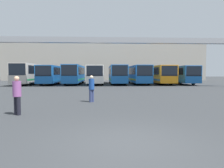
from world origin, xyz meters
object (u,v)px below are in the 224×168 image
object	(u,v)px
bus_slot_1	(53,74)
bus_slot_6	(158,74)
bus_slot_0	(30,73)
bus_slot_4	(117,74)
bus_slot_3	(96,74)
bus_slot_5	(138,74)
pedestrian_near_left	(17,94)
pedestrian_near_center	(92,88)
bus_slot_2	(75,73)
bus_slot_7	(179,74)

from	to	relation	value
bus_slot_1	bus_slot_6	bearing A→B (deg)	0.73
bus_slot_0	bus_slot_4	size ratio (longest dim) A/B	0.87
bus_slot_6	bus_slot_0	bearing A→B (deg)	-178.05
bus_slot_3	bus_slot_5	xyz separation A→B (m)	(7.13, -0.62, 0.02)
pedestrian_near_left	pedestrian_near_center	world-z (taller)	pedestrian_near_left
bus_slot_0	pedestrian_near_center	xyz separation A→B (m)	(11.12, -20.47, -0.99)
bus_slot_2	bus_slot_4	bearing A→B (deg)	1.58
bus_slot_2	bus_slot_4	size ratio (longest dim) A/B	0.97
bus_slot_1	bus_slot_7	bearing A→B (deg)	-0.08
bus_slot_1	bus_slot_5	size ratio (longest dim) A/B	1.00
bus_slot_1	pedestrian_near_center	world-z (taller)	bus_slot_1
bus_slot_0	bus_slot_5	size ratio (longest dim) A/B	0.91
bus_slot_6	bus_slot_7	bearing A→B (deg)	-4.09
bus_slot_6	bus_slot_2	bearing A→B (deg)	-179.25
bus_slot_0	pedestrian_near_center	world-z (taller)	bus_slot_0
bus_slot_0	bus_slot_7	world-z (taller)	bus_slot_0
bus_slot_0	bus_slot_2	distance (m)	7.15
bus_slot_6	bus_slot_5	bearing A→B (deg)	-175.93
bus_slot_1	bus_slot_4	xyz separation A→B (m)	(10.70, 0.24, 0.04)
bus_slot_3	bus_slot_2	bearing A→B (deg)	-171.18
bus_slot_3	bus_slot_5	distance (m)	7.16
bus_slot_6	pedestrian_near_left	size ratio (longest dim) A/B	6.71
bus_slot_1	bus_slot_0	bearing A→B (deg)	-171.97
bus_slot_2	bus_slot_4	xyz separation A→B (m)	(7.13, 0.20, -0.02)
bus_slot_6	bus_slot_1	bearing A→B (deg)	-179.27
bus_slot_0	bus_slot_3	distance (m)	10.75
bus_slot_3	bus_slot_4	size ratio (longest dim) A/B	1.06
bus_slot_1	bus_slot_7	world-z (taller)	bus_slot_1
bus_slot_7	pedestrian_near_left	bearing A→B (deg)	-124.33
bus_slot_4	pedestrian_near_center	distance (m)	21.46
bus_slot_1	bus_slot_6	distance (m)	17.83
bus_slot_3	bus_slot_6	distance (m)	10.70
bus_slot_3	pedestrian_near_left	xyz separation A→B (m)	(-2.64, -25.36, -0.83)
bus_slot_5	bus_slot_6	world-z (taller)	bus_slot_5
bus_slot_2	bus_slot_7	bearing A→B (deg)	-0.22
bus_slot_2	pedestrian_near_left	distance (m)	24.84
bus_slot_4	pedestrian_near_center	world-z (taller)	bus_slot_4
bus_slot_7	pedestrian_near_left	distance (m)	29.97
bus_slot_1	bus_slot_5	world-z (taller)	bus_slot_5
bus_slot_1	bus_slot_3	world-z (taller)	bus_slot_3
bus_slot_6	pedestrian_near_left	xyz separation A→B (m)	(-13.33, -25.00, -0.83)
bus_slot_3	bus_slot_7	xyz separation A→B (m)	(14.26, -0.62, -0.03)
bus_slot_2	bus_slot_6	distance (m)	14.26
bus_slot_3	bus_slot_7	size ratio (longest dim) A/B	1.11
bus_slot_2	bus_slot_7	size ratio (longest dim) A/B	1.01
bus_slot_2	bus_slot_5	xyz separation A→B (m)	(10.70, -0.07, -0.03)
bus_slot_7	pedestrian_near_center	distance (m)	25.12
bus_slot_7	pedestrian_near_center	world-z (taller)	bus_slot_7
pedestrian_near_left	bus_slot_7	bearing A→B (deg)	88.23
bus_slot_2	bus_slot_4	world-z (taller)	bus_slot_2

